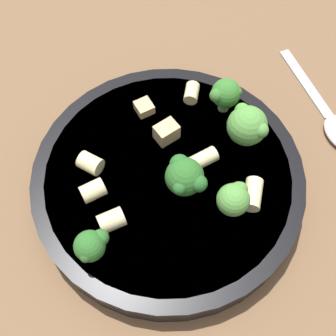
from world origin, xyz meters
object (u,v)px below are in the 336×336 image
at_px(broccoli_floret_0, 91,246).
at_px(broccoli_floret_4, 247,125).
at_px(rigatoni_4, 111,220).
at_px(rigatoni_1, 253,194).
at_px(spoon, 332,119).
at_px(broccoli_floret_2, 185,176).
at_px(rigatoni_2, 92,189).
at_px(rigatoni_3, 205,162).
at_px(broccoli_floret_3, 225,94).
at_px(pasta_bowl, 168,179).
at_px(rigatoni_0, 192,93).
at_px(chicken_chunk_1, 166,132).
at_px(broccoli_floret_1, 234,198).
at_px(chicken_chunk_0, 141,108).
at_px(rigatoni_5, 90,163).

xyz_separation_m(broccoli_floret_0, broccoli_floret_4, (-0.17, -0.07, 0.00)).
height_order(broccoli_floret_4, rigatoni_4, broccoli_floret_4).
distance_m(rigatoni_1, spoon, 0.16).
relative_size(broccoli_floret_2, rigatoni_2, 1.84).
relative_size(broccoli_floret_0, rigatoni_3, 1.36).
distance_m(broccoli_floret_3, broccoli_floret_4, 0.04).
bearing_deg(pasta_bowl, rigatoni_2, -1.59).
bearing_deg(rigatoni_0, broccoli_floret_0, 44.20).
bearing_deg(rigatoni_1, chicken_chunk_1, -58.81).
bearing_deg(pasta_bowl, broccoli_floret_2, 115.17).
bearing_deg(broccoli_floret_4, rigatoni_3, 18.90).
bearing_deg(broccoli_floret_4, rigatoni_2, 3.92).
distance_m(rigatoni_0, chicken_chunk_1, 0.06).
xyz_separation_m(rigatoni_3, rigatoni_4, (0.10, 0.03, 0.00)).
bearing_deg(rigatoni_3, broccoli_floret_1, 97.85).
relative_size(broccoli_floret_2, rigatoni_0, 1.88).
distance_m(rigatoni_2, chicken_chunk_1, 0.09).
bearing_deg(rigatoni_0, rigatoni_1, 95.58).
bearing_deg(rigatoni_0, rigatoni_4, 44.05).
bearing_deg(broccoli_floret_0, chicken_chunk_1, -135.78).
relative_size(pasta_bowl, broccoli_floret_0, 7.51).
xyz_separation_m(broccoli_floret_0, rigatoni_3, (-0.12, -0.05, -0.01)).
height_order(rigatoni_1, rigatoni_3, rigatoni_1).
relative_size(broccoli_floret_1, rigatoni_0, 1.76).
xyz_separation_m(broccoli_floret_3, chicken_chunk_0, (0.08, -0.02, -0.02)).
height_order(rigatoni_1, chicken_chunk_0, rigatoni_1).
distance_m(broccoli_floret_2, rigatoni_1, 0.07).
bearing_deg(rigatoni_1, broccoli_floret_4, -107.06).
height_order(rigatoni_5, chicken_chunk_1, chicken_chunk_1).
distance_m(broccoli_floret_2, rigatoni_5, 0.09).
bearing_deg(broccoli_floret_0, rigatoni_5, -101.69).
distance_m(rigatoni_1, rigatoni_5, 0.16).
bearing_deg(rigatoni_1, pasta_bowl, -37.25).
bearing_deg(broccoli_floret_1, broccoli_floret_2, -45.22).
bearing_deg(pasta_bowl, rigatoni_1, 142.75).
height_order(broccoli_floret_3, rigatoni_1, broccoli_floret_3).
relative_size(broccoli_floret_4, rigatoni_0, 2.03).
relative_size(broccoli_floret_1, rigatoni_2, 1.72).
xyz_separation_m(chicken_chunk_0, spoon, (-0.21, 0.06, -0.03)).
xyz_separation_m(rigatoni_1, rigatoni_4, (0.13, -0.02, 0.00)).
xyz_separation_m(broccoli_floret_1, broccoli_floret_4, (-0.04, -0.07, 0.00)).
bearing_deg(rigatoni_2, spoon, -176.08).
height_order(broccoli_floret_4, rigatoni_3, broccoli_floret_4).
relative_size(rigatoni_0, rigatoni_1, 0.72).
bearing_deg(rigatoni_4, chicken_chunk_0, -118.26).
bearing_deg(broccoli_floret_4, broccoli_floret_3, -82.49).
xyz_separation_m(chicken_chunk_1, spoon, (-0.19, 0.02, -0.04)).
xyz_separation_m(rigatoni_0, rigatoni_1, (-0.01, 0.13, 0.00)).
distance_m(broccoli_floret_4, rigatoni_1, 0.07).
relative_size(broccoli_floret_0, broccoli_floret_4, 0.81).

